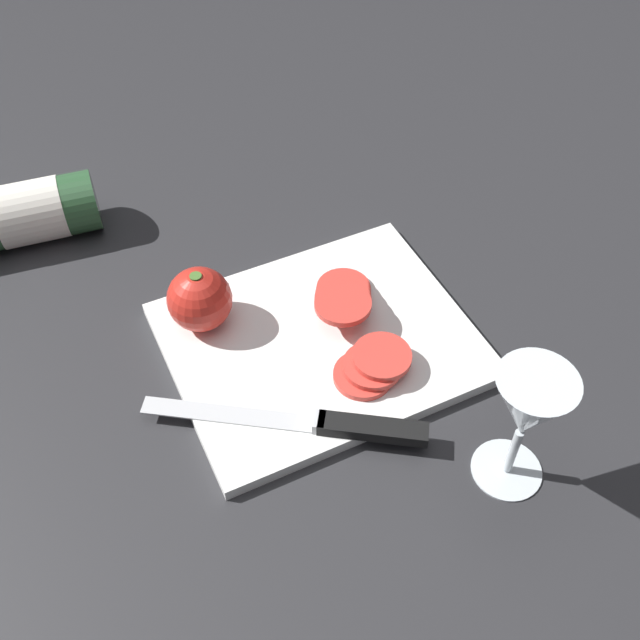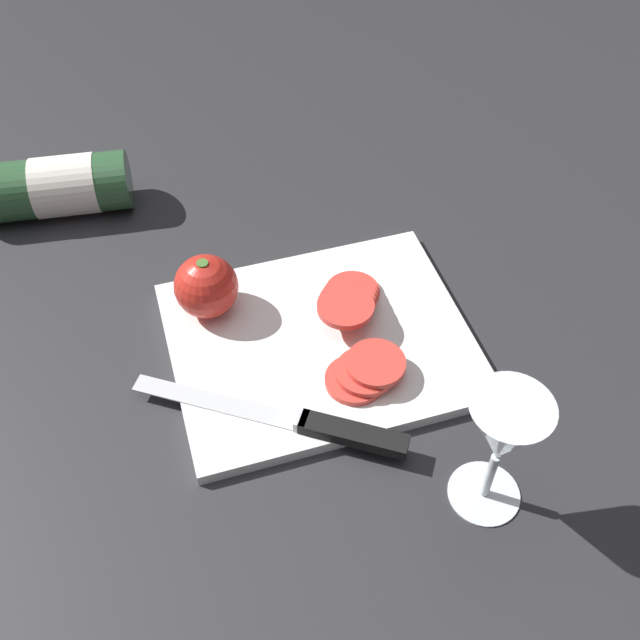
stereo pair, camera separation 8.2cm
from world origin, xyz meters
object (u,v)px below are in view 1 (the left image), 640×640
wine_bottle (12,216)px  whole_tomato (200,299)px  wine_glass (528,412)px  tomato_slice_stack_near (343,296)px  knife (345,425)px  tomato_slice_stack_far (372,366)px

wine_bottle → whole_tomato: bearing=-56.9°
wine_glass → tomato_slice_stack_near: (-0.05, 0.26, -0.07)m
tomato_slice_stack_near → wine_glass: bearing=-78.1°
whole_tomato → knife: size_ratio=0.29×
wine_bottle → wine_glass: (0.37, -0.56, 0.06)m
wine_bottle → wine_glass: 0.67m
wine_bottle → wine_glass: size_ratio=2.08×
wine_bottle → tomato_slice_stack_near: wine_bottle is taller
whole_tomato → wine_glass: bearing=-55.7°
tomato_slice_stack_near → knife: bearing=-115.9°
wine_bottle → tomato_slice_stack_far: 0.50m
tomato_slice_stack_near → whole_tomato: bearing=162.3°
wine_glass → tomato_slice_stack_near: wine_glass is taller
knife → tomato_slice_stack_near: size_ratio=2.42×
wine_glass → knife: wine_glass is taller
wine_bottle → tomato_slice_stack_near: 0.44m
wine_glass → tomato_slice_stack_far: size_ratio=1.68×
wine_bottle → knife: bearing=-61.6°
wine_glass → whole_tomato: bearing=124.3°
wine_glass → wine_bottle: bearing=123.7°
whole_tomato → wine_bottle: bearing=123.1°
wine_glass → knife: (-0.13, 0.11, -0.08)m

